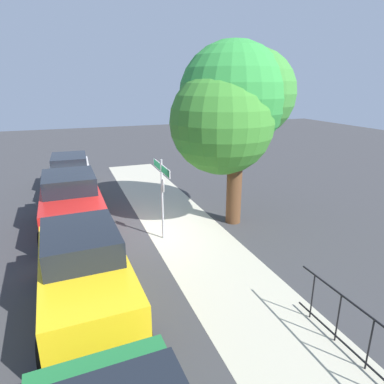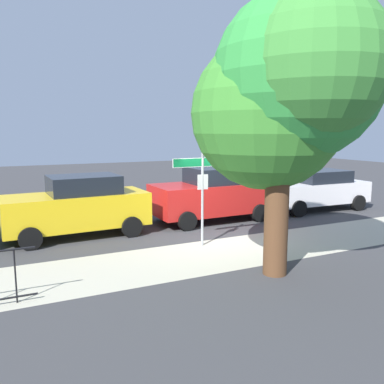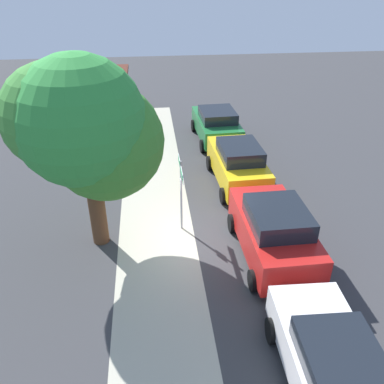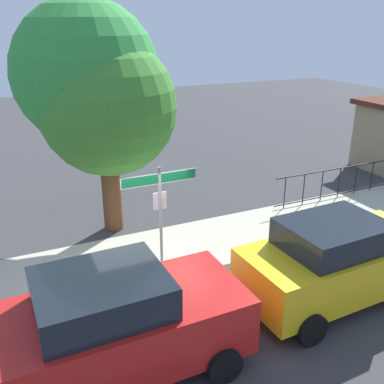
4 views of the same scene
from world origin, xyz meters
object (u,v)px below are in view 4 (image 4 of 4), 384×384
object	(u,v)px
car_yellow	(337,260)
car_red	(117,325)
shade_tree	(94,87)
street_sign	(160,197)

from	to	relation	value
car_yellow	car_red	bearing A→B (deg)	179.24
shade_tree	car_yellow	xyz separation A→B (m)	(3.68, -5.30, -3.14)
shade_tree	car_red	xyz separation A→B (m)	(-1.12, -5.41, -3.11)
shade_tree	car_red	bearing A→B (deg)	-101.67
street_sign	shade_tree	bearing A→B (deg)	104.87
car_red	car_yellow	xyz separation A→B (m)	(4.80, 0.11, -0.02)
street_sign	car_yellow	size ratio (longest dim) A/B	0.61
shade_tree	car_red	size ratio (longest dim) A/B	1.46
street_sign	car_red	xyz separation A→B (m)	(-1.83, -2.72, -0.96)
street_sign	car_yellow	world-z (taller)	street_sign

